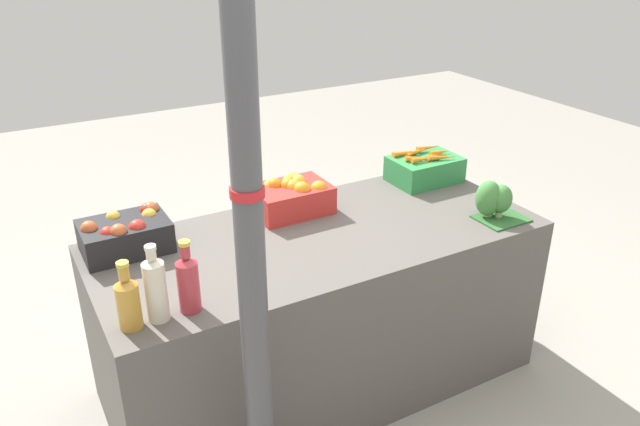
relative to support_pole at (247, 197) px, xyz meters
The scene contains 10 objects.
ground_plane 1.58m from the support_pole, 46.80° to the left, with size 10.00×10.00×0.00m, color gray.
market_table 1.26m from the support_pole, 46.80° to the left, with size 1.96×0.85×0.79m, color #56514C.
support_pole is the anchor object (origin of this frame).
apple_crate 1.01m from the support_pole, 102.01° to the left, with size 0.35×0.25×0.16m.
orange_crate 1.15m from the support_pole, 56.81° to the left, with size 0.35×0.25×0.17m.
carrot_crate 1.68m from the support_pole, 33.07° to the left, with size 0.35×0.25×0.16m.
broccoli_pile 1.47m from the support_pole, 15.56° to the left, with size 0.22×0.20×0.18m.
juice_bottle_amber 0.63m from the support_pole, 132.89° to the left, with size 0.08×0.08×0.25m.
juice_bottle_cloudy 0.57m from the support_pole, 122.82° to the left, with size 0.08×0.08×0.29m.
juice_bottle_ruby 0.55m from the support_pole, 106.96° to the left, with size 0.08×0.08×0.27m.
Camera 1 is at (-1.19, -2.11, 2.04)m, focal length 35.00 mm.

